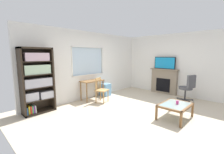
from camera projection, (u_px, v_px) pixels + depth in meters
ground at (136, 110)px, 4.75m from camera, size 6.46×5.57×0.02m
wall_back_with_window at (90, 66)px, 6.13m from camera, size 5.46×0.15×2.63m
wall_right at (174, 65)px, 6.54m from camera, size 0.12×4.77×2.63m
bookshelf at (37, 79)px, 4.44m from camera, size 0.90×0.38×1.95m
desk_under_window at (92, 84)px, 5.84m from camera, size 0.91×0.47×0.75m
wooden_chair at (101, 90)px, 5.51m from camera, size 0.53×0.51×0.90m
plastic_drawer_unit at (105, 89)px, 6.46m from camera, size 0.35×0.40×0.52m
fireplace at (164, 81)px, 6.77m from camera, size 0.26×1.25×1.12m
tv at (165, 63)px, 6.64m from camera, size 0.06×0.94×0.53m
office_chair at (188, 87)px, 5.63m from camera, size 0.58×0.62×1.00m
coffee_table at (175, 106)px, 4.09m from camera, size 0.94×0.69×0.41m
sippy_cup at (177, 102)px, 4.08m from camera, size 0.07×0.07×0.09m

